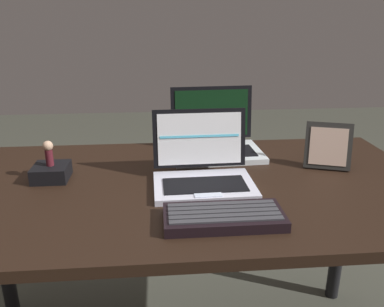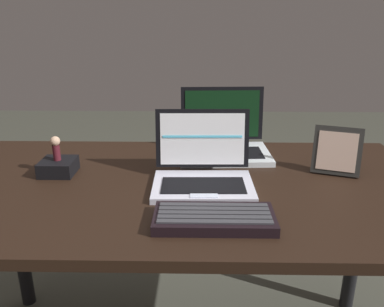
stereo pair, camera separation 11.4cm
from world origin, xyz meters
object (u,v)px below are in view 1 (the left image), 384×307
at_px(laptop_front, 203,171).
at_px(figurine, 49,151).
at_px(laptop_rear, 215,141).
at_px(photo_frame, 328,146).
at_px(figurine_stand, 51,172).
at_px(external_keyboard, 224,217).

distance_m(laptop_front, figurine, 0.47).
xyz_separation_m(laptop_front, figurine, (-0.46, 0.08, 0.05)).
bearing_deg(laptop_rear, photo_frame, -27.64).
bearing_deg(photo_frame, laptop_front, -167.25).
bearing_deg(figurine, laptop_rear, 20.27).
relative_size(laptop_rear, figurine, 4.18).
relative_size(photo_frame, figurine_stand, 1.48).
bearing_deg(figurine_stand, laptop_rear, 20.27).
xyz_separation_m(figurine_stand, figurine, (0.00, 0.00, 0.07)).
bearing_deg(laptop_front, figurine_stand, 170.46).
bearing_deg(external_keyboard, photo_frame, 39.37).
height_order(external_keyboard, figurine, figurine).
bearing_deg(figurine, figurine_stand, 0.00).
xyz_separation_m(photo_frame, figurine_stand, (-0.88, -0.02, -0.05)).
xyz_separation_m(laptop_rear, figurine_stand, (-0.54, -0.20, -0.02)).
height_order(photo_frame, figurine, photo_frame).
xyz_separation_m(external_keyboard, figurine, (-0.49, 0.31, 0.08)).
bearing_deg(photo_frame, external_keyboard, -140.63).
xyz_separation_m(photo_frame, figurine, (-0.88, -0.02, 0.02)).
distance_m(laptop_front, photo_frame, 0.44).
relative_size(photo_frame, figurine, 1.99).
xyz_separation_m(laptop_front, photo_frame, (0.42, 0.10, 0.03)).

